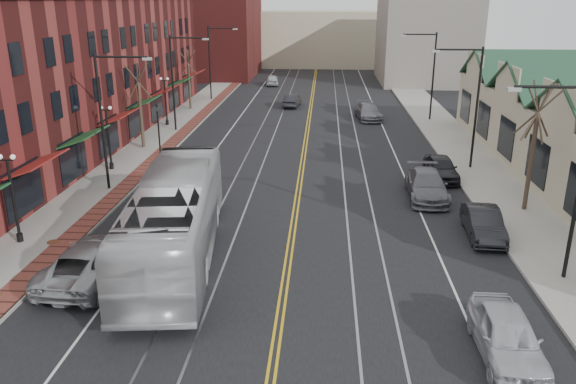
# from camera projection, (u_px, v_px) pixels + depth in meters

# --- Properties ---
(ground) EXTENTS (160.00, 160.00, 0.00)m
(ground) POSITION_uv_depth(u_px,v_px,m) (274.00, 356.00, 18.32)
(ground) COLOR black
(ground) RESTS_ON ground
(sidewalk_left) EXTENTS (4.00, 120.00, 0.15)m
(sidewalk_left) POSITION_uv_depth(u_px,v_px,m) (124.00, 170.00, 37.89)
(sidewalk_left) COLOR gray
(sidewalk_left) RESTS_ON ground
(sidewalk_right) EXTENTS (4.00, 120.00, 0.15)m
(sidewalk_right) POSITION_uv_depth(u_px,v_px,m) (485.00, 177.00, 36.42)
(sidewalk_right) COLOR gray
(sidewalk_right) RESTS_ON ground
(building_left) EXTENTS (10.00, 50.00, 11.00)m
(building_left) POSITION_uv_depth(u_px,v_px,m) (59.00, 75.00, 43.15)
(building_left) COLOR maroon
(building_left) RESTS_ON ground
(backdrop_left) EXTENTS (14.00, 18.00, 14.00)m
(backdrop_left) POSITION_uv_depth(u_px,v_px,m) (208.00, 27.00, 83.02)
(backdrop_left) COLOR maroon
(backdrop_left) RESTS_ON ground
(backdrop_mid) EXTENTS (22.00, 14.00, 9.00)m
(backdrop_mid) POSITION_uv_depth(u_px,v_px,m) (317.00, 38.00, 97.00)
(backdrop_mid) COLOR #B5AA8B
(backdrop_mid) RESTS_ON ground
(backdrop_right) EXTENTS (12.00, 16.00, 11.00)m
(backdrop_right) POSITION_uv_depth(u_px,v_px,m) (425.00, 41.00, 76.89)
(backdrop_right) COLOR slate
(backdrop_right) RESTS_ON ground
(streetlight_l_1) EXTENTS (3.33, 0.25, 8.00)m
(streetlight_l_1) POSITION_uv_depth(u_px,v_px,m) (108.00, 108.00, 32.44)
(streetlight_l_1) COLOR black
(streetlight_l_1) RESTS_ON sidewalk_left
(streetlight_l_2) EXTENTS (3.33, 0.25, 8.00)m
(streetlight_l_2) POSITION_uv_depth(u_px,v_px,m) (177.00, 73.00, 47.53)
(streetlight_l_2) COLOR black
(streetlight_l_2) RESTS_ON sidewalk_left
(streetlight_l_3) EXTENTS (3.33, 0.25, 8.00)m
(streetlight_l_3) POSITION_uv_depth(u_px,v_px,m) (213.00, 55.00, 62.62)
(streetlight_l_3) COLOR black
(streetlight_l_3) RESTS_ON sidewalk_left
(streetlight_r_0) EXTENTS (3.33, 0.25, 8.00)m
(streetlight_r_0) POSITION_uv_depth(u_px,v_px,m) (572.00, 163.00, 21.66)
(streetlight_r_0) COLOR black
(streetlight_r_0) RESTS_ON sidewalk_right
(streetlight_r_1) EXTENTS (3.33, 0.25, 8.00)m
(streetlight_r_1) POSITION_uv_depth(u_px,v_px,m) (471.00, 96.00, 36.74)
(streetlight_r_1) COLOR black
(streetlight_r_1) RESTS_ON sidewalk_right
(streetlight_r_2) EXTENTS (3.33, 0.25, 8.00)m
(streetlight_r_2) POSITION_uv_depth(u_px,v_px,m) (429.00, 67.00, 51.83)
(streetlight_r_2) COLOR black
(streetlight_r_2) RESTS_ON sidewalk_right
(lamppost_l_1) EXTENTS (0.84, 0.28, 4.27)m
(lamppost_l_1) POSITION_uv_depth(u_px,v_px,m) (14.00, 201.00, 25.93)
(lamppost_l_1) COLOR black
(lamppost_l_1) RESTS_ON sidewalk_left
(lamppost_l_2) EXTENTS (0.84, 0.28, 4.27)m
(lamppost_l_2) POSITION_uv_depth(u_px,v_px,m) (109.00, 139.00, 37.25)
(lamppost_l_2) COLOR black
(lamppost_l_2) RESTS_ON sidewalk_left
(lamppost_l_3) EXTENTS (0.84, 0.28, 4.27)m
(lamppost_l_3) POSITION_uv_depth(u_px,v_px,m) (166.00, 102.00, 50.45)
(lamppost_l_3) COLOR black
(lamppost_l_3) RESTS_ON sidewalk_left
(tree_left_near) EXTENTS (1.78, 1.37, 6.48)m
(tree_left_near) POSITION_uv_depth(u_px,v_px,m) (140.00, 104.00, 42.46)
(tree_left_near) COLOR #382B21
(tree_left_near) RESTS_ON sidewalk_left
(tree_left_far) EXTENTS (1.66, 1.28, 6.02)m
(tree_left_far) POSITION_uv_depth(u_px,v_px,m) (189.00, 78.00, 57.62)
(tree_left_far) COLOR #382B21
(tree_left_far) RESTS_ON sidewalk_left
(tree_right_mid) EXTENTS (1.90, 1.46, 6.93)m
(tree_right_mid) POSITION_uv_depth(u_px,v_px,m) (533.00, 145.00, 29.53)
(tree_right_mid) COLOR #382B21
(tree_right_mid) RESTS_ON sidewalk_right
(manhole_far) EXTENTS (0.60, 0.60, 0.02)m
(manhole_far) POSITION_uv_depth(u_px,v_px,m) (53.00, 242.00, 26.50)
(manhole_far) COLOR #592D19
(manhole_far) RESTS_ON sidewalk_left
(traffic_signal) EXTENTS (0.18, 0.15, 3.80)m
(traffic_signal) POSITION_uv_depth(u_px,v_px,m) (158.00, 125.00, 40.84)
(traffic_signal) COLOR black
(traffic_signal) RESTS_ON sidewalk_left
(transit_bus) EXTENTS (4.67, 13.80, 3.77)m
(transit_bus) POSITION_uv_depth(u_px,v_px,m) (175.00, 218.00, 24.71)
(transit_bus) COLOR silver
(transit_bus) RESTS_ON ground
(parked_suv) EXTENTS (3.07, 6.12, 1.66)m
(parked_suv) POSITION_uv_depth(u_px,v_px,m) (92.00, 261.00, 23.10)
(parked_suv) COLOR #9B9EA1
(parked_suv) RESTS_ON ground
(parked_car_a) EXTENTS (1.93, 4.61, 1.56)m
(parked_car_a) POSITION_uv_depth(u_px,v_px,m) (507.00, 336.00, 18.06)
(parked_car_a) COLOR silver
(parked_car_a) RESTS_ON ground
(parked_car_b) EXTENTS (1.73, 4.41, 1.43)m
(parked_car_b) POSITION_uv_depth(u_px,v_px,m) (483.00, 223.00, 27.26)
(parked_car_b) COLOR black
(parked_car_b) RESTS_ON ground
(parked_car_c) EXTENTS (2.39, 5.46, 1.56)m
(parked_car_c) POSITION_uv_depth(u_px,v_px,m) (427.00, 185.00, 32.58)
(parked_car_c) COLOR slate
(parked_car_c) RESTS_ON ground
(parked_car_d) EXTENTS (1.89, 4.46, 1.50)m
(parked_car_d) POSITION_uv_depth(u_px,v_px,m) (441.00, 168.00, 36.04)
(parked_car_d) COLOR black
(parked_car_d) RESTS_ON ground
(distant_car_left) EXTENTS (1.85, 4.20, 1.34)m
(distant_car_left) POSITION_uv_depth(u_px,v_px,m) (292.00, 101.00, 60.09)
(distant_car_left) COLOR black
(distant_car_left) RESTS_ON ground
(distant_car_right) EXTENTS (2.69, 5.40, 1.51)m
(distant_car_right) POSITION_uv_depth(u_px,v_px,m) (368.00, 112.00, 53.88)
(distant_car_right) COLOR slate
(distant_car_right) RESTS_ON ground
(distant_car_far) EXTENTS (2.13, 4.32, 1.41)m
(distant_car_far) POSITION_uv_depth(u_px,v_px,m) (272.00, 80.00, 75.01)
(distant_car_far) COLOR #B7BBBF
(distant_car_far) RESTS_ON ground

